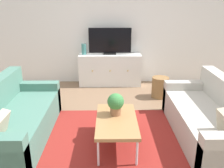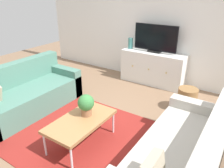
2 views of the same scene
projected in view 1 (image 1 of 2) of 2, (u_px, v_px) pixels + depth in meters
name	position (u px, v px, depth m)	size (l,w,h in m)	color
ground_plane	(112.00, 134.00, 3.63)	(10.00, 10.00, 0.00)	#84664C
wall_back	(111.00, 26.00, 5.59)	(6.40, 0.12, 2.70)	white
area_rug	(113.00, 139.00, 3.48)	(2.50, 1.90, 0.01)	maroon
couch_left_side	(12.00, 121.00, 3.42)	(0.84, 1.93, 0.83)	#4C7A6B
couch_right_side	(212.00, 120.00, 3.45)	(0.84, 1.93, 0.83)	#B2ADA3
coffee_table	(117.00, 121.00, 3.23)	(0.54, 0.98, 0.40)	#A37547
potted_plant	(116.00, 103.00, 3.30)	(0.23, 0.23, 0.31)	#936042
tv_console	(110.00, 70.00, 5.65)	(1.43, 0.47, 0.73)	white
flat_screen_tv	(110.00, 41.00, 5.45)	(0.96, 0.16, 0.60)	black
glass_vase	(84.00, 49.00, 5.48)	(0.11, 0.11, 0.25)	teal
wicker_basket	(160.00, 87.00, 4.95)	(0.34, 0.34, 0.43)	olive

